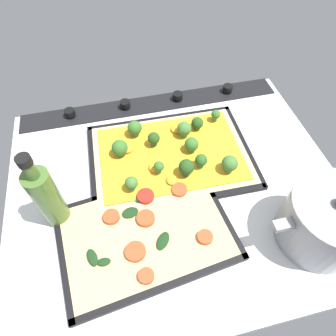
% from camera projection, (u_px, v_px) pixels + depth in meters
% --- Properties ---
extents(ground_plane, '(0.76, 0.64, 0.03)m').
position_uv_depth(ground_plane, '(176.00, 188.00, 0.69)').
color(ground_plane, silver).
extents(stove_control_panel, '(0.73, 0.07, 0.03)m').
position_uv_depth(stove_control_panel, '(152.00, 103.00, 0.84)').
color(stove_control_panel, black).
rests_on(stove_control_panel, ground_plane).
extents(baking_tray_front, '(0.40, 0.28, 0.01)m').
position_uv_depth(baking_tray_front, '(171.00, 157.00, 0.72)').
color(baking_tray_front, black).
rests_on(baking_tray_front, ground_plane).
extents(broccoli_pizza, '(0.37, 0.26, 0.06)m').
position_uv_depth(broccoli_pizza, '(171.00, 153.00, 0.71)').
color(broccoli_pizza, '#D3B77F').
rests_on(broccoli_pizza, baking_tray_front).
extents(baking_tray_back, '(0.37, 0.28, 0.01)m').
position_uv_depth(baking_tray_back, '(146.00, 234.00, 0.60)').
color(baking_tray_back, black).
rests_on(baking_tray_back, ground_plane).
extents(veggie_pizza_back, '(0.34, 0.25, 0.02)m').
position_uv_depth(veggie_pizza_back, '(146.00, 231.00, 0.59)').
color(veggie_pizza_back, '#D9B175').
rests_on(veggie_pizza_back, baking_tray_back).
extents(cooking_pot, '(0.24, 0.17, 0.15)m').
position_uv_depth(cooking_pot, '(326.00, 221.00, 0.55)').
color(cooking_pot, gray).
rests_on(cooking_pot, ground_plane).
extents(oil_bottle, '(0.05, 0.05, 0.21)m').
position_uv_depth(oil_bottle, '(47.00, 197.00, 0.56)').
color(oil_bottle, '#476B2D').
rests_on(oil_bottle, ground_plane).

